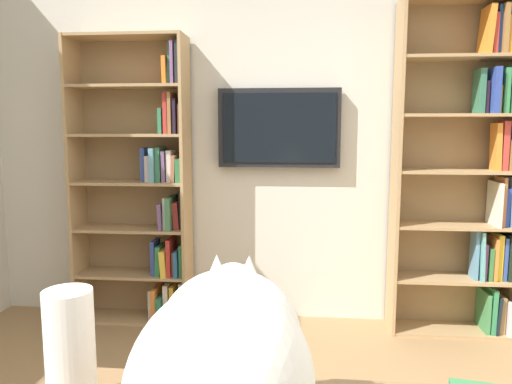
# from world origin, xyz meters

# --- Properties ---
(wall_back) EXTENTS (4.52, 0.06, 2.70)m
(wall_back) POSITION_xyz_m (0.00, -2.23, 1.35)
(wall_back) COLOR silver
(wall_back) RESTS_ON ground
(bookshelf_left) EXTENTS (0.82, 0.28, 2.24)m
(bookshelf_left) POSITION_xyz_m (-1.23, -2.06, 1.14)
(bookshelf_left) COLOR tan
(bookshelf_left) RESTS_ON ground
(bookshelf_right) EXTENTS (0.83, 0.28, 2.04)m
(bookshelf_right) POSITION_xyz_m (1.03, -2.06, 0.96)
(bookshelf_right) COLOR tan
(bookshelf_right) RESTS_ON ground
(wall_mounted_tv) EXTENTS (0.86, 0.07, 0.55)m
(wall_mounted_tv) POSITION_xyz_m (0.07, -2.15, 1.40)
(wall_mounted_tv) COLOR black
(cat) EXTENTS (0.33, 0.57, 0.38)m
(cat) POSITION_xyz_m (0.05, 0.44, 0.96)
(cat) COLOR white
(cat) RESTS_ON desk
(paper_towel_roll) EXTENTS (0.11, 0.11, 0.28)m
(paper_towel_roll) POSITION_xyz_m (0.43, 0.28, 0.91)
(paper_towel_roll) COLOR white
(paper_towel_roll) RESTS_ON desk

